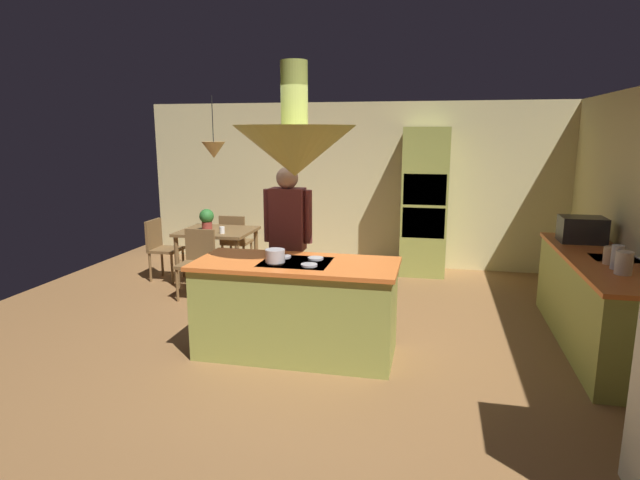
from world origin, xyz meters
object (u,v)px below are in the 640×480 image
dining_table (217,238)px  chair_at_corner (161,245)px  chair_facing_island (197,259)px  microwave_on_counter (582,230)px  chair_by_back_wall (235,239)px  cup_on_table (222,230)px  potted_plant_on_table (207,218)px  oven_tower (425,202)px  person_at_island (288,236)px  canister_flour (624,263)px  canister_sugar (617,257)px  cooking_pot_on_cooktop (275,256)px  canister_tea (610,255)px  kitchen_island (296,308)px

dining_table → chair_at_corner: size_ratio=1.14×
chair_facing_island → microwave_on_counter: microwave_on_counter is taller
chair_by_back_wall → chair_facing_island: bearing=90.0°
cup_on_table → potted_plant_on_table: bearing=151.1°
chair_by_back_wall → potted_plant_on_table: size_ratio=2.90×
chair_by_back_wall → microwave_on_counter: microwave_on_counter is taller
dining_table → chair_at_corner: bearing=-180.0°
oven_tower → person_at_island: (-1.37, -2.55, -0.08)m
canister_flour → microwave_on_counter: 1.37m
chair_facing_island → canister_sugar: (4.54, -1.09, 0.51)m
oven_tower → person_at_island: bearing=-118.3°
cup_on_table → canister_sugar: size_ratio=0.42×
person_at_island → oven_tower: bearing=61.7°
chair_by_back_wall → canister_flour: canister_flour is taller
oven_tower → cooking_pot_on_cooktop: size_ratio=12.05×
oven_tower → potted_plant_on_table: 3.16m
oven_tower → cup_on_table: size_ratio=24.11×
chair_at_corner → cup_on_table: 1.11m
dining_table → chair_by_back_wall: (0.00, 0.65, -0.15)m
oven_tower → cup_on_table: oven_tower is taller
chair_facing_island → canister_tea: 4.66m
chair_by_back_wall → chair_at_corner: same height
dining_table → cooking_pot_on_cooktop: bearing=-55.4°
person_at_island → cooking_pot_on_cooktop: 0.83m
kitchen_island → canister_tea: canister_tea is taller
kitchen_island → microwave_on_counter: size_ratio=4.16×
oven_tower → cooking_pot_on_cooktop: (-1.26, -3.37, -0.10)m
chair_facing_island → potted_plant_on_table: bearing=101.4°
oven_tower → microwave_on_counter: oven_tower is taller
kitchen_island → canister_sugar: (2.84, 0.36, 0.56)m
kitchen_island → canister_sugar: size_ratio=8.85×
cup_on_table → canister_sugar: (4.37, -1.53, 0.21)m
canister_tea → cooking_pot_on_cooktop: (-3.00, -0.67, -0.00)m
chair_facing_island → potted_plant_on_table: (-0.12, 0.60, 0.42)m
kitchen_island → canister_flour: size_ratio=9.61×
chair_by_back_wall → chair_at_corner: (-0.87, -0.65, 0.00)m
cup_on_table → chair_at_corner: bearing=168.3°
potted_plant_on_table → microwave_on_counter: (4.66, -0.50, 0.12)m
canister_flour → microwave_on_counter: (0.00, 1.37, 0.04)m
oven_tower → canister_sugar: bearing=-58.9°
dining_table → person_at_island: size_ratio=0.57×
cooking_pot_on_cooktop → kitchen_island: bearing=39.1°
potted_plant_on_table → cooking_pot_on_cooktop: potted_plant_on_table is taller
chair_by_back_wall → canister_sugar: 5.16m
chair_facing_island → cup_on_table: size_ratio=9.67×
chair_by_back_wall → canister_flour: (4.54, -2.58, 0.50)m
cooking_pot_on_cooktop → chair_facing_island: bearing=134.3°
chair_by_back_wall → cooking_pot_on_cooktop: size_ratio=4.83×
oven_tower → canister_tea: size_ratio=13.36×
chair_by_back_wall → canister_flour: 5.24m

